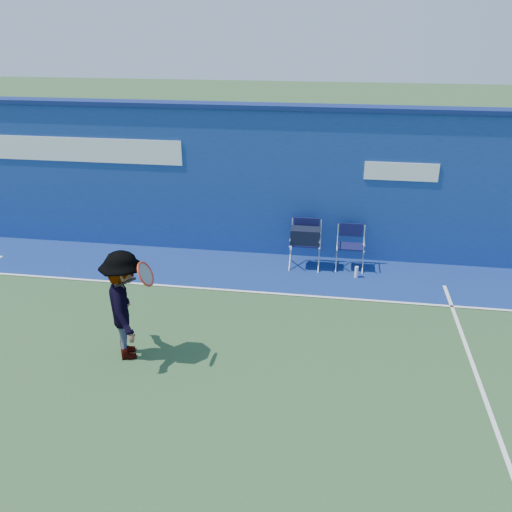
% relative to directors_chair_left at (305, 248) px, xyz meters
% --- Properties ---
extents(ground, '(80.00, 80.00, 0.00)m').
position_rel_directors_chair_left_xyz_m(ground, '(-1.84, -4.47, -0.40)').
color(ground, '#2F502A').
rests_on(ground, ground).
extents(stadium_wall, '(24.00, 0.50, 3.08)m').
position_rel_directors_chair_left_xyz_m(stadium_wall, '(-1.85, 0.73, 1.15)').
color(stadium_wall, navy).
rests_on(stadium_wall, ground).
extents(out_of_bounds_strip, '(24.00, 1.80, 0.01)m').
position_rel_directors_chair_left_xyz_m(out_of_bounds_strip, '(-1.84, -0.37, -0.40)').
color(out_of_bounds_strip, navy).
rests_on(out_of_bounds_strip, ground).
extents(court_lines, '(24.00, 12.00, 0.01)m').
position_rel_directors_chair_left_xyz_m(court_lines, '(-1.84, -3.87, -0.39)').
color(court_lines, white).
rests_on(court_lines, out_of_bounds_strip).
extents(directors_chair_left, '(0.57, 0.51, 0.96)m').
position_rel_directors_chair_left_xyz_m(directors_chair_left, '(0.00, 0.00, 0.00)').
color(directors_chair_left, silver).
rests_on(directors_chair_left, ground).
extents(directors_chair_right, '(0.52, 0.47, 0.87)m').
position_rel_directors_chair_left_xyz_m(directors_chair_right, '(0.89, 0.08, -0.13)').
color(directors_chair_right, silver).
rests_on(directors_chair_right, ground).
extents(water_bottle, '(0.07, 0.07, 0.23)m').
position_rel_directors_chair_left_xyz_m(water_bottle, '(1.02, -0.34, -0.29)').
color(water_bottle, white).
rests_on(water_bottle, ground).
extents(tennis_player, '(1.01, 1.23, 1.66)m').
position_rel_directors_chair_left_xyz_m(tennis_player, '(-2.34, -3.52, 0.43)').
color(tennis_player, '#EA4738').
rests_on(tennis_player, ground).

